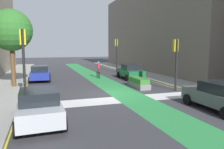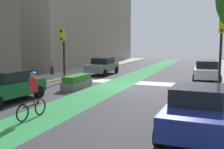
{
  "view_description": "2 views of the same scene",
  "coord_description": "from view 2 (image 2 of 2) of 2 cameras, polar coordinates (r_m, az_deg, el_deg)",
  "views": [
    {
      "loc": [
        -4.67,
        -15.18,
        3.44
      ],
      "look_at": [
        1.57,
        3.95,
        0.9
      ],
      "focal_mm": 34.98,
      "sensor_mm": 36.0,
      "label": 1
    },
    {
      "loc": [
        -5.2,
        17.0,
        2.99
      ],
      "look_at": [
        0.26,
        2.64,
        1.13
      ],
      "focal_mm": 42.3,
      "sensor_mm": 36.0,
      "label": 2
    }
  ],
  "objects": [
    {
      "name": "curb_stripe_right",
      "position": [
        20.57,
        -12.41,
        -1.61
      ],
      "size": [
        0.16,
        60.0,
        0.01
      ],
      "primitive_type": "cube",
      "color": "yellow",
      "rests_on": "ground_plane"
    },
    {
      "name": "ground_plane",
      "position": [
        18.03,
        3.78,
        -2.67
      ],
      "size": [
        120.0,
        120.0,
        0.0
      ],
      "primitive_type": "plane",
      "color": "#38383D"
    },
    {
      "name": "car_grey_right_near",
      "position": [
        25.0,
        -2.09,
        1.86
      ],
      "size": [
        2.06,
        4.22,
        1.57
      ],
      "color": "slate",
      "rests_on": "ground_plane"
    },
    {
      "name": "traffic_signal_near_right",
      "position": [
        20.4,
        -10.56,
        6.36
      ],
      "size": [
        0.35,
        0.52,
        4.04
      ],
      "color": "black",
      "rests_on": "ground_plane"
    },
    {
      "name": "median_planter",
      "position": [
        17.75,
        -7.57,
        -1.55
      ],
      "size": [
        0.94,
        2.76,
        0.85
      ],
      "color": "slate",
      "rests_on": "ground_plane"
    },
    {
      "name": "cyclist_in_lane",
      "position": [
        10.99,
        -16.76,
        -4.01
      ],
      "size": [
        0.32,
        1.73,
        1.86
      ],
      "color": "black",
      "rests_on": "ground_plane"
    },
    {
      "name": "traffic_signal_near_left",
      "position": [
        17.8,
        22.54,
        6.9
      ],
      "size": [
        0.35,
        0.52,
        4.52
      ],
      "color": "black",
      "rests_on": "ground_plane"
    },
    {
      "name": "buildings_right_row",
      "position": [
        26.11,
        -22.55,
        13.89
      ],
      "size": [
        7.2,
        59.2,
        13.42
      ],
      "color": "tan",
      "rests_on": "ground_plane"
    },
    {
      "name": "crosswalk_band",
      "position": [
        19.92,
        5.47,
        -1.76
      ],
      "size": [
        12.0,
        1.8,
        0.01
      ],
      "primitive_type": "cube",
      "color": "silver",
      "rests_on": "ground_plane"
    },
    {
      "name": "pedestrian_sidewalk_right_a",
      "position": [
        24.28,
        -12.85,
        1.93
      ],
      "size": [
        0.34,
        0.34,
        1.61
      ],
      "color": "#262638",
      "rests_on": "sidewalk_right"
    },
    {
      "name": "bike_lane_paint",
      "position": [
        18.4,
        0.27,
        -2.45
      ],
      "size": [
        2.4,
        60.0,
        0.01
      ],
      "primitive_type": "cube",
      "color": "#2D8C47",
      "rests_on": "ground_plane"
    },
    {
      "name": "sidewalk_right",
      "position": [
        21.42,
        -15.78,
        -1.19
      ],
      "size": [
        3.0,
        60.0,
        0.15
      ],
      "primitive_type": "cube",
      "color": "#9E9E99",
      "rests_on": "ground_plane"
    },
    {
      "name": "car_blue_left_far",
      "position": [
        9.13,
        17.85,
        -7.33
      ],
      "size": [
        2.16,
        4.27,
        1.57
      ],
      "color": "navy",
      "rests_on": "ground_plane"
    },
    {
      "name": "car_silver_left_near",
      "position": [
        22.16,
        19.78,
        0.81
      ],
      "size": [
        2.16,
        4.27,
        1.57
      ],
      "color": "#B2B7BF",
      "rests_on": "ground_plane"
    },
    {
      "name": "car_green_right_far",
      "position": [
        14.44,
        -21.85,
        -2.33
      ],
      "size": [
        2.18,
        4.28,
        1.57
      ],
      "color": "#196033",
      "rests_on": "ground_plane"
    }
  ]
}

